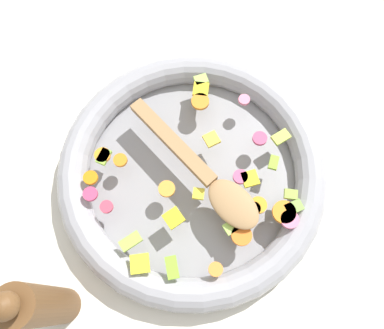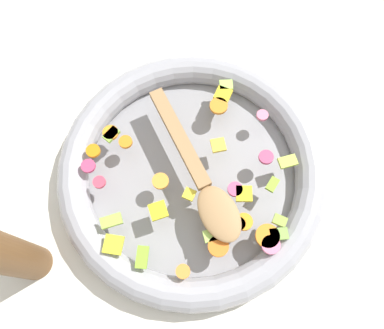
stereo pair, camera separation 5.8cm
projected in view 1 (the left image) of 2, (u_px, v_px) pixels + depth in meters
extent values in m
plane|color=silver|center=(192.00, 175.00, 0.63)|extent=(4.00, 4.00, 0.00)
cylinder|color=gray|center=(192.00, 174.00, 0.63)|extent=(0.39, 0.39, 0.01)
torus|color=#9E9EA5|center=(192.00, 170.00, 0.61)|extent=(0.44, 0.44, 0.05)
cylinder|color=orange|center=(246.00, 213.00, 0.55)|extent=(0.03, 0.03, 0.01)
cylinder|color=orange|center=(91.00, 178.00, 0.57)|extent=(0.03, 0.03, 0.01)
cylinder|color=orange|center=(120.00, 160.00, 0.58)|extent=(0.03, 0.03, 0.01)
cylinder|color=orange|center=(167.00, 189.00, 0.57)|extent=(0.04, 0.04, 0.01)
cylinder|color=orange|center=(102.00, 155.00, 0.59)|extent=(0.03, 0.03, 0.01)
cylinder|color=orange|center=(242.00, 235.00, 0.54)|extent=(0.04, 0.04, 0.01)
cylinder|color=orange|center=(258.00, 205.00, 0.56)|extent=(0.03, 0.03, 0.01)
cylinder|color=orange|center=(200.00, 102.00, 0.62)|extent=(0.04, 0.04, 0.01)
cylinder|color=orange|center=(216.00, 269.00, 0.53)|extent=(0.03, 0.03, 0.01)
cylinder|color=orange|center=(284.00, 212.00, 0.56)|extent=(0.04, 0.04, 0.01)
cube|color=#B9D34B|center=(281.00, 137.00, 0.60)|extent=(0.03, 0.03, 0.01)
cube|color=#AEDA5C|center=(233.00, 226.00, 0.55)|extent=(0.03, 0.03, 0.01)
cube|color=#A9D95B|center=(201.00, 80.00, 0.64)|extent=(0.03, 0.03, 0.01)
cube|color=#8AB232|center=(274.00, 163.00, 0.58)|extent=(0.03, 0.02, 0.01)
cube|color=#87C131|center=(172.00, 267.00, 0.53)|extent=(0.03, 0.03, 0.01)
cube|color=#82B149|center=(294.00, 207.00, 0.56)|extent=(0.03, 0.03, 0.01)
cube|color=#A1C54A|center=(131.00, 241.00, 0.54)|extent=(0.04, 0.03, 0.01)
cube|color=#96C941|center=(104.00, 157.00, 0.59)|extent=(0.03, 0.02, 0.01)
cube|color=#8FAD41|center=(291.00, 194.00, 0.57)|extent=(0.02, 0.02, 0.01)
cylinder|color=#D9416D|center=(90.00, 194.00, 0.57)|extent=(0.03, 0.03, 0.01)
cylinder|color=#D3507D|center=(240.00, 177.00, 0.58)|extent=(0.03, 0.03, 0.01)
cylinder|color=#DB435C|center=(107.00, 207.00, 0.56)|extent=(0.02, 0.02, 0.01)
cylinder|color=#D62D61|center=(254.00, 209.00, 0.56)|extent=(0.03, 0.03, 0.01)
cylinder|color=pink|center=(244.00, 100.00, 0.62)|extent=(0.02, 0.02, 0.01)
cylinder|color=pink|center=(289.00, 220.00, 0.55)|extent=(0.04, 0.04, 0.01)
cylinder|color=#C8436D|center=(260.00, 138.00, 0.60)|extent=(0.02, 0.02, 0.01)
cube|color=yellow|center=(174.00, 218.00, 0.55)|extent=(0.03, 0.03, 0.01)
cube|color=yellow|center=(211.00, 139.00, 0.60)|extent=(0.03, 0.03, 0.01)
cube|color=yellow|center=(250.00, 179.00, 0.57)|extent=(0.03, 0.03, 0.01)
cube|color=yellow|center=(140.00, 264.00, 0.53)|extent=(0.04, 0.04, 0.01)
cube|color=yellow|center=(199.00, 194.00, 0.57)|extent=(0.02, 0.02, 0.01)
cube|color=gold|center=(201.00, 89.00, 0.63)|extent=(0.03, 0.03, 0.01)
cube|color=#A87F51|center=(172.00, 142.00, 0.59)|extent=(0.08, 0.18, 0.01)
ellipsoid|color=#A87F51|center=(233.00, 204.00, 0.55)|extent=(0.08, 0.10, 0.01)
cylinder|color=brown|center=(42.00, 306.00, 0.48)|extent=(0.05, 0.05, 0.17)
sphere|color=brown|center=(5.00, 306.00, 0.38)|extent=(0.03, 0.03, 0.03)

